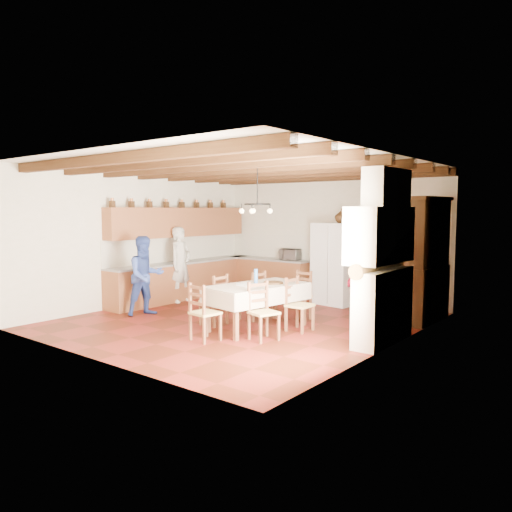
# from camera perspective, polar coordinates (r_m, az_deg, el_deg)

# --- Properties ---
(floor) EXTENTS (6.00, 6.50, 0.02)m
(floor) POSITION_cam_1_polar(r_m,az_deg,el_deg) (9.77, -1.56, -7.47)
(floor) COLOR #4E190C
(floor) RESTS_ON ground
(ceiling) EXTENTS (6.00, 6.50, 0.02)m
(ceiling) POSITION_cam_1_polar(r_m,az_deg,el_deg) (9.57, -1.61, 10.46)
(ceiling) COLOR white
(ceiling) RESTS_ON ground
(wall_back) EXTENTS (6.00, 0.02, 3.00)m
(wall_back) POSITION_cam_1_polar(r_m,az_deg,el_deg) (12.23, 8.26, 2.20)
(wall_back) COLOR beige
(wall_back) RESTS_ON ground
(wall_front) EXTENTS (6.00, 0.02, 3.00)m
(wall_front) POSITION_cam_1_polar(r_m,az_deg,el_deg) (7.36, -18.07, -0.04)
(wall_front) COLOR beige
(wall_front) RESTS_ON ground
(wall_left) EXTENTS (0.02, 6.50, 3.00)m
(wall_left) POSITION_cam_1_polar(r_m,az_deg,el_deg) (11.71, -12.98, 1.99)
(wall_left) COLOR beige
(wall_left) RESTS_ON ground
(wall_right) EXTENTS (0.02, 6.50, 3.00)m
(wall_right) POSITION_cam_1_polar(r_m,az_deg,el_deg) (7.97, 15.27, 0.43)
(wall_right) COLOR beige
(wall_right) RESTS_ON ground
(ceiling_beams) EXTENTS (6.00, 6.30, 0.16)m
(ceiling_beams) POSITION_cam_1_polar(r_m,az_deg,el_deg) (9.56, -1.61, 9.86)
(ceiling_beams) COLOR #361D0C
(ceiling_beams) RESTS_ON ground
(lower_cabinets_left) EXTENTS (0.60, 4.30, 0.86)m
(lower_cabinets_left) POSITION_cam_1_polar(r_m,az_deg,el_deg) (12.27, -8.13, -2.81)
(lower_cabinets_left) COLOR brown
(lower_cabinets_left) RESTS_ON ground
(lower_cabinets_back) EXTENTS (2.30, 0.60, 0.86)m
(lower_cabinets_back) POSITION_cam_1_polar(r_m,az_deg,el_deg) (12.92, 1.54, -2.34)
(lower_cabinets_back) COLOR brown
(lower_cabinets_back) RESTS_ON ground
(countertop_left) EXTENTS (0.62, 4.30, 0.04)m
(countertop_left) POSITION_cam_1_polar(r_m,az_deg,el_deg) (12.21, -8.16, -0.72)
(countertop_left) COLOR slate
(countertop_left) RESTS_ON lower_cabinets_left
(countertop_back) EXTENTS (2.34, 0.62, 0.04)m
(countertop_back) POSITION_cam_1_polar(r_m,az_deg,el_deg) (12.87, 1.54, -0.36)
(countertop_back) COLOR slate
(countertop_back) RESTS_ON lower_cabinets_back
(backsplash_left) EXTENTS (0.03, 4.30, 0.60)m
(backsplash_left) POSITION_cam_1_polar(r_m,az_deg,el_deg) (12.39, -9.09, 0.84)
(backsplash_left) COLOR white
(backsplash_left) RESTS_ON ground
(backsplash_back) EXTENTS (2.30, 0.03, 0.60)m
(backsplash_back) POSITION_cam_1_polar(r_m,az_deg,el_deg) (13.07, 2.29, 1.14)
(backsplash_back) COLOR white
(backsplash_back) RESTS_ON ground
(upper_cabinets) EXTENTS (0.35, 4.20, 0.70)m
(upper_cabinets) POSITION_cam_1_polar(r_m,az_deg,el_deg) (12.24, -8.63, 3.84)
(upper_cabinets) COLOR brown
(upper_cabinets) RESTS_ON ground
(fireplace) EXTENTS (0.56, 1.60, 2.80)m
(fireplace) POSITION_cam_1_polar(r_m,az_deg,el_deg) (8.28, 13.95, -0.06)
(fireplace) COLOR beige
(fireplace) RESTS_ON ground
(wall_picture) EXTENTS (0.34, 0.03, 0.42)m
(wall_picture) POSITION_cam_1_polar(r_m,az_deg,el_deg) (11.49, 14.92, 3.63)
(wall_picture) COLOR black
(wall_picture) RESTS_ON ground
(refrigerator) EXTENTS (1.02, 0.87, 1.85)m
(refrigerator) POSITION_cam_1_polar(r_m,az_deg,el_deg) (11.51, 9.18, -0.86)
(refrigerator) COLOR white
(refrigerator) RESTS_ON floor
(hutch) EXTENTS (0.63, 1.35, 2.40)m
(hutch) POSITION_cam_1_polar(r_m,az_deg,el_deg) (10.10, 18.67, -0.38)
(hutch) COLOR #35200B
(hutch) RESTS_ON floor
(dining_table) EXTENTS (1.24, 1.98, 0.81)m
(dining_table) POSITION_cam_1_polar(r_m,az_deg,el_deg) (9.01, 0.15, -3.81)
(dining_table) COLOR silver
(dining_table) RESTS_ON floor
(chandelier) EXTENTS (0.47, 0.47, 0.03)m
(chandelier) POSITION_cam_1_polar(r_m,az_deg,el_deg) (8.89, 0.15, 5.94)
(chandelier) COLOR black
(chandelier) RESTS_ON ground
(chair_left_near) EXTENTS (0.41, 0.43, 0.96)m
(chair_left_near) POSITION_cam_1_polar(r_m,az_deg,el_deg) (9.37, -4.85, -4.98)
(chair_left_near) COLOR brown
(chair_left_near) RESTS_ON floor
(chair_left_far) EXTENTS (0.41, 0.43, 0.96)m
(chair_left_far) POSITION_cam_1_polar(r_m,az_deg,el_deg) (9.81, -0.43, -4.50)
(chair_left_far) COLOR brown
(chair_left_far) RESTS_ON floor
(chair_right_near) EXTENTS (0.51, 0.52, 0.96)m
(chair_right_near) POSITION_cam_1_polar(r_m,az_deg,el_deg) (8.27, 0.88, -6.36)
(chair_right_near) COLOR brown
(chair_right_near) RESTS_ON floor
(chair_right_far) EXTENTS (0.40, 0.42, 0.96)m
(chair_right_far) POSITION_cam_1_polar(r_m,az_deg,el_deg) (8.92, 5.03, -5.51)
(chair_right_far) COLOR brown
(chair_right_far) RESTS_ON floor
(chair_end_near) EXTENTS (0.47, 0.45, 0.96)m
(chair_end_near) POSITION_cam_1_polar(r_m,az_deg,el_deg) (8.29, -5.83, -6.36)
(chair_end_near) COLOR brown
(chair_end_near) RESTS_ON floor
(chair_end_far) EXTENTS (0.48, 0.46, 0.96)m
(chair_end_far) POSITION_cam_1_polar(r_m,az_deg,el_deg) (9.85, 4.82, -4.48)
(chair_end_far) COLOR brown
(chair_end_far) RESTS_ON floor
(person_man) EXTENTS (0.51, 0.69, 1.76)m
(person_man) POSITION_cam_1_polar(r_m,az_deg,el_deg) (11.76, -8.61, -0.96)
(person_man) COLOR silver
(person_man) RESTS_ON floor
(person_woman_blue) EXTENTS (0.79, 0.92, 1.62)m
(person_woman_blue) POSITION_cam_1_polar(r_m,az_deg,el_deg) (10.40, -12.51, -2.22)
(person_woman_blue) COLOR #31489B
(person_woman_blue) RESTS_ON floor
(person_woman_red) EXTENTS (0.73, 1.11, 1.76)m
(person_woman_red) POSITION_cam_1_polar(r_m,az_deg,el_deg) (9.21, 12.80, -2.77)
(person_woman_red) COLOR red
(person_woman_red) RESTS_ON floor
(microwave) EXTENTS (0.53, 0.39, 0.27)m
(microwave) POSITION_cam_1_polar(r_m,az_deg,el_deg) (12.48, 3.91, 0.17)
(microwave) COLOR silver
(microwave) RESTS_ON countertop_back
(fridge_vase) EXTENTS (0.34, 0.34, 0.33)m
(fridge_vase) POSITION_cam_1_polar(r_m,az_deg,el_deg) (11.39, 9.79, 4.57)
(fridge_vase) COLOR #35200B
(fridge_vase) RESTS_ON refrigerator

